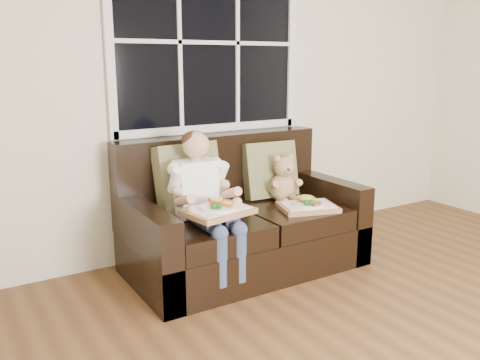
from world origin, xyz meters
TOP-DOWN VIEW (x-y plane):
  - window_back at (-0.51, 2.48)m, footprint 1.62×0.04m
  - loveseat at (-0.51, 2.02)m, footprint 1.70×0.92m
  - pillow_left at (-0.86, 2.17)m, footprint 0.51×0.27m
  - pillow_right at (-0.14, 2.17)m, footprint 0.45×0.24m
  - child at (-0.88, 1.89)m, footprint 0.41×0.61m
  - teddy_bear at (-0.11, 2.02)m, footprint 0.25×0.30m
  - tray_left at (-0.88, 1.70)m, footprint 0.47×0.39m
  - tray_right at (-0.11, 1.72)m, footprint 0.48×0.41m

SIDE VIEW (x-z plane):
  - loveseat at x=-0.51m, z-range -0.17..0.79m
  - tray_right at x=-0.11m, z-range 0.43..0.53m
  - tray_left at x=-0.88m, z-range 0.53..0.62m
  - teddy_bear at x=-0.11m, z-range 0.41..0.79m
  - child at x=-0.88m, z-range 0.19..1.12m
  - pillow_right at x=-0.14m, z-range 0.44..0.90m
  - pillow_left at x=-0.86m, z-range 0.44..0.95m
  - window_back at x=-0.51m, z-range 0.96..2.33m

